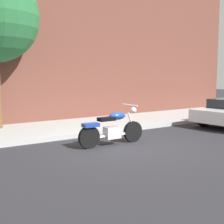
# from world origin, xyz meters

# --- Properties ---
(ground_plane) EXTENTS (60.00, 60.00, 0.00)m
(ground_plane) POSITION_xyz_m (0.00, 0.00, 0.00)
(ground_plane) COLOR #28282D
(sidewalk) EXTENTS (20.00, 3.01, 0.14)m
(sidewalk) POSITION_xyz_m (0.00, 3.18, 0.07)
(sidewalk) COLOR #A6A6A6
(sidewalk) RESTS_ON ground
(building_facade) EXTENTS (20.00, 0.50, 9.36)m
(building_facade) POSITION_xyz_m (0.00, 4.94, 4.68)
(building_facade) COLOR brown
(building_facade) RESTS_ON ground
(motorcycle) EXTENTS (2.06, 0.70, 1.10)m
(motorcycle) POSITION_xyz_m (-0.13, 0.32, 0.45)
(motorcycle) COLOR black
(motorcycle) RESTS_ON ground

